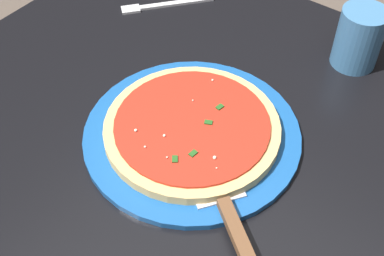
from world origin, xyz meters
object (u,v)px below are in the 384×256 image
(pizza, at_px, (192,128))
(cup_tall_drink, at_px, (359,38))
(pizza_server, at_px, (229,216))
(fork, at_px, (162,5))
(serving_plate, at_px, (192,134))

(pizza, bearing_deg, cup_tall_drink, -111.22)
(pizza_server, bearing_deg, cup_tall_drink, -88.57)
(pizza, distance_m, pizza_server, 0.16)
(fork, bearing_deg, cup_tall_drink, -169.76)
(serving_plate, xyz_separation_m, pizza_server, (-0.13, 0.09, 0.01))
(pizza_server, bearing_deg, fork, -41.01)
(serving_plate, height_order, pizza, pizza)
(cup_tall_drink, bearing_deg, serving_plate, 68.78)
(pizza_server, height_order, fork, pizza_server)
(serving_plate, relative_size, cup_tall_drink, 3.14)
(serving_plate, distance_m, cup_tall_drink, 0.34)
(serving_plate, distance_m, pizza, 0.02)
(serving_plate, relative_size, pizza, 1.24)
(fork, bearing_deg, pizza, 136.51)
(cup_tall_drink, distance_m, fork, 0.39)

